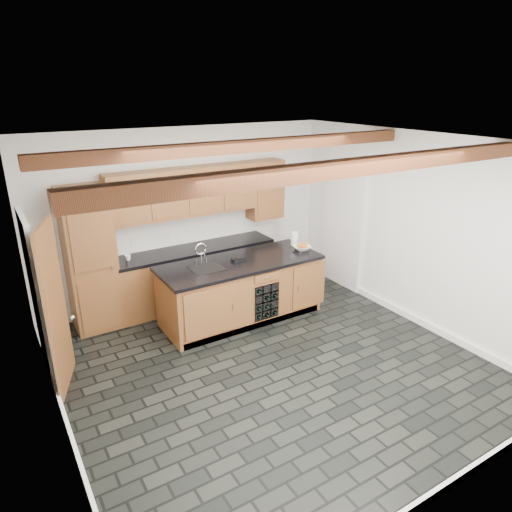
{
  "coord_description": "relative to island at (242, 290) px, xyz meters",
  "views": [
    {
      "loc": [
        -2.8,
        -4.21,
        3.38
      ],
      "look_at": [
        0.27,
        0.8,
        1.18
      ],
      "focal_mm": 32.0,
      "sensor_mm": 36.0,
      "label": 1
    }
  ],
  "objects": [
    {
      "name": "island",
      "position": [
        0.0,
        0.0,
        0.0
      ],
      "size": [
        2.48,
        0.96,
        0.93
      ],
      "color": "#925B2F",
      "rests_on": "ground"
    },
    {
      "name": "kitchen_scale",
      "position": [
        -0.02,
        0.05,
        0.49
      ],
      "size": [
        0.21,
        0.14,
        0.06
      ],
      "rotation": [
        0.0,
        0.0,
        0.13
      ],
      "color": "black",
      "rests_on": "island"
    },
    {
      "name": "back_cabinetry",
      "position": [
        -0.68,
        0.95,
        0.52
      ],
      "size": [
        3.65,
        0.62,
        2.2
      ],
      "color": "#925B2F",
      "rests_on": "ground"
    },
    {
      "name": "mug",
      "position": [
        -1.42,
        0.92,
        0.51
      ],
      "size": [
        0.11,
        0.11,
        0.09
      ],
      "primitive_type": "imported",
      "rotation": [
        0.0,
        0.0,
        0.2
      ],
      "color": "white",
      "rests_on": "back_cabinetry"
    },
    {
      "name": "ground",
      "position": [
        -0.31,
        -1.28,
        -0.46
      ],
      "size": [
        5.0,
        5.0,
        0.0
      ],
      "primitive_type": "plane",
      "color": "black",
      "rests_on": "ground"
    },
    {
      "name": "room_shell",
      "position": [
        -0.39,
        -0.75,
        1.06
      ],
      "size": [
        5.01,
        5.0,
        5.0
      ],
      "color": "white",
      "rests_on": "ground"
    },
    {
      "name": "faucet",
      "position": [
        -0.56,
        0.05,
        0.5
      ],
      "size": [
        0.45,
        0.4,
        0.34
      ],
      "color": "black",
      "rests_on": "island"
    },
    {
      "name": "fruit_cluster",
      "position": [
        1.07,
        -0.06,
        0.54
      ],
      "size": [
        0.16,
        0.17,
        0.07
      ],
      "color": "red",
      "rests_on": "fruit_bowl"
    },
    {
      "name": "paper_towel",
      "position": [
        1.11,
        0.19,
        0.58
      ],
      "size": [
        0.12,
        0.12,
        0.22
      ],
      "primitive_type": "cylinder",
      "color": "white",
      "rests_on": "island"
    },
    {
      "name": "fruit_bowl",
      "position": [
        1.07,
        -0.06,
        0.5
      ],
      "size": [
        0.34,
        0.34,
        0.07
      ],
      "primitive_type": "imported",
      "rotation": [
        0.0,
        0.0,
        -0.24
      ],
      "color": "white",
      "rests_on": "island"
    }
  ]
}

